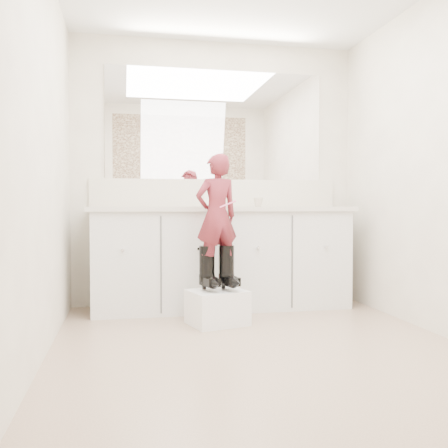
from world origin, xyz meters
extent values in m
plane|color=#8A6E5A|center=(0.00, 0.00, 0.00)|extent=(3.00, 3.00, 0.00)
plane|color=beige|center=(0.00, 1.50, 1.20)|extent=(2.60, 0.00, 2.60)
plane|color=beige|center=(0.00, -1.50, 1.20)|extent=(2.60, 0.00, 2.60)
plane|color=beige|center=(-1.30, 0.00, 1.20)|extent=(0.00, 3.00, 3.00)
plane|color=beige|center=(1.30, 0.00, 1.20)|extent=(0.00, 3.00, 3.00)
cube|color=silver|center=(0.00, 1.23, 0.42)|extent=(2.20, 0.55, 0.85)
cube|color=beige|center=(0.00, 1.21, 0.87)|extent=(2.28, 0.58, 0.04)
cube|color=beige|center=(0.00, 1.49, 1.02)|extent=(2.28, 0.03, 0.25)
cube|color=white|center=(0.00, 1.49, 1.64)|extent=(2.00, 0.02, 1.00)
cylinder|color=silver|center=(0.00, 1.38, 0.94)|extent=(0.08, 0.08, 0.10)
imported|color=#BEAF98|center=(0.34, 1.28, 0.93)|extent=(0.10, 0.10, 0.08)
imported|color=white|center=(-0.14, 1.19, 0.97)|extent=(0.09, 0.09, 0.17)
cube|color=white|center=(-0.15, 0.63, 0.13)|extent=(0.48, 0.43, 0.26)
imported|color=#B1363F|center=(-0.15, 0.65, 0.82)|extent=(0.39, 0.31, 0.93)
cylinder|color=pink|center=(-0.08, 0.57, 0.91)|extent=(0.13, 0.05, 0.06)
camera|label=1|loc=(-0.83, -3.04, 0.89)|focal=40.00mm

